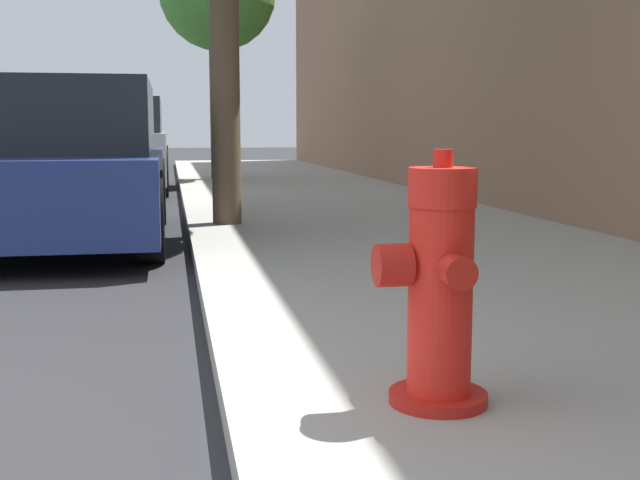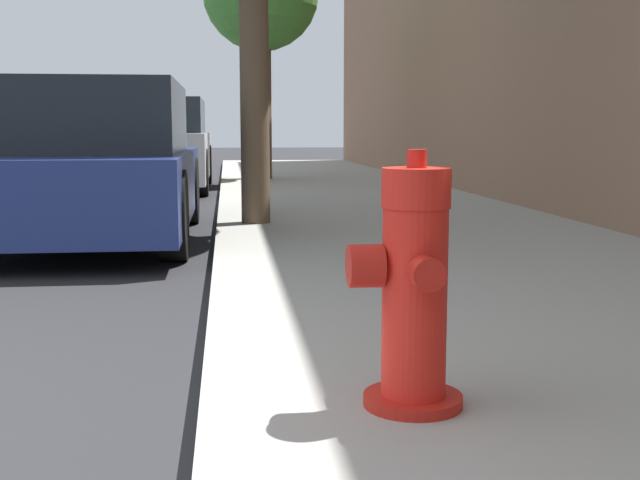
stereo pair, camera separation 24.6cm
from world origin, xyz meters
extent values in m
cylinder|color=red|center=(2.47, 0.25, 0.13)|extent=(0.31, 0.31, 0.04)
cylinder|color=red|center=(2.47, 0.25, 0.43)|extent=(0.20, 0.20, 0.58)
cylinder|color=red|center=(2.47, 0.25, 0.78)|extent=(0.21, 0.21, 0.12)
cylinder|color=red|center=(2.47, 0.25, 0.87)|extent=(0.06, 0.06, 0.05)
cylinder|color=red|center=(2.47, 0.11, 0.55)|extent=(0.10, 0.09, 0.10)
cylinder|color=red|center=(2.47, 0.39, 0.55)|extent=(0.10, 0.09, 0.10)
cylinder|color=red|center=(2.32, 0.25, 0.55)|extent=(0.10, 0.13, 0.13)
cube|color=navy|center=(0.71, 4.97, 0.47)|extent=(1.77, 3.82, 0.58)
cube|color=black|center=(0.71, 4.82, 1.05)|extent=(1.63, 2.10, 0.57)
cylinder|color=black|center=(-0.10, 6.15, 0.33)|extent=(0.20, 0.67, 0.67)
cylinder|color=black|center=(1.52, 6.15, 0.33)|extent=(0.20, 0.67, 0.67)
cylinder|color=black|center=(1.52, 3.79, 0.33)|extent=(0.20, 0.67, 0.67)
cube|color=silver|center=(0.75, 10.83, 0.54)|extent=(1.74, 4.28, 0.71)
cube|color=black|center=(0.75, 10.66, 1.16)|extent=(1.60, 2.36, 0.52)
cylinder|color=black|center=(-0.04, 12.15, 0.34)|extent=(0.20, 0.68, 0.68)
cylinder|color=black|center=(1.54, 12.15, 0.34)|extent=(0.20, 0.68, 0.68)
cylinder|color=black|center=(-0.04, 9.50, 0.34)|extent=(0.20, 0.68, 0.68)
cylinder|color=black|center=(1.54, 9.50, 0.34)|extent=(0.20, 0.68, 0.68)
cylinder|color=brown|center=(2.17, 5.19, 1.52)|extent=(0.26, 0.26, 2.81)
cylinder|color=brown|center=(2.53, 11.82, 1.36)|extent=(0.33, 0.33, 2.49)
camera|label=1|loc=(1.67, -2.04, 0.95)|focal=45.00mm
camera|label=2|loc=(1.91, -2.08, 0.95)|focal=45.00mm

